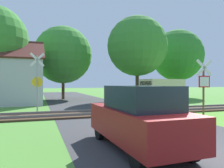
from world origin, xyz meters
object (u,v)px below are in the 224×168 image
crossing_sign_far (37,79)px  house (1,80)px  mail_truck (161,90)px  stop_sign_near (204,85)px  tree_right (137,46)px  tree_center (63,55)px  parked_car (138,117)px  tree_far (177,55)px

crossing_sign_far → house: house is taller
mail_truck → crossing_sign_far: bearing=97.5°
stop_sign_near → crossing_sign_far: bearing=-20.9°
crossing_sign_far → house: (-3.06, 6.95, 0.01)m
tree_right → mail_truck: 5.62m
stop_sign_near → tree_center: size_ratio=0.37×
house → mail_truck: (14.24, -2.92, -0.87)m
house → mail_truck: 14.56m
tree_right → parked_car: bearing=-115.2°
crossing_sign_far → tree_center: 12.18m
tree_far → tree_right: tree_far is taller
parked_car → stop_sign_near: bearing=31.8°
tree_right → parked_car: (-7.38, -15.73, -4.93)m
house → tree_right: bearing=-0.7°
tree_right → parked_car: size_ratio=2.23×
stop_sign_near → tree_right: size_ratio=0.34×
crossing_sign_far → house: size_ratio=0.51×
tree_center → crossing_sign_far: bearing=-103.6°
crossing_sign_far → tree_right: tree_right is taller
crossing_sign_far → house: bearing=110.8°
stop_sign_near → house: (-11.22, 11.98, 0.34)m
tree_right → tree_center: bearing=149.2°
tree_far → tree_right: size_ratio=1.02×
mail_truck → tree_far: bearing=-56.1°
tree_far → tree_center: tree_far is taller
tree_center → mail_truck: size_ratio=1.62×
parked_car → tree_far: bearing=50.5°
house → mail_truck: bearing=-13.0°
crossing_sign_far → tree_right: size_ratio=0.41×
stop_sign_near → tree_far: (9.98, 16.32, 3.89)m
crossing_sign_far → tree_center: size_ratio=0.45×
tree_far → mail_truck: bearing=-133.8°
house → tree_right: 13.67m
house → tree_center: (5.83, 4.51, 3.01)m
stop_sign_near → tree_right: tree_right is taller
house → tree_far: size_ratio=0.80×
tree_center → tree_far: bearing=-0.7°
tree_far → parked_car: 25.64m
house → parked_car: (5.78, -15.58, -1.22)m
parked_car → mail_truck: bearing=54.5°
stop_sign_near → tree_center: 17.68m
tree_right → mail_truck: size_ratio=1.74×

